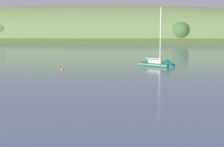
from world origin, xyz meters
TOP-DOWN VIEW (x-y plane):
  - far_shoreline_hill at (-58.53, 250.75)m, footprint 611.31×103.23m
  - sailboat_near_mooring at (3.95, 65.24)m, footprint 7.30×6.21m
  - mooring_buoy_foreground at (-12.25, 57.39)m, footprint 0.55×0.55m

SIDE VIEW (x-z plane):
  - mooring_buoy_foreground at x=-12.25m, z-range -0.31..0.31m
  - far_shoreline_hill at x=-58.53m, z-range -28.17..28.39m
  - sailboat_near_mooring at x=3.95m, z-range -5.73..6.18m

